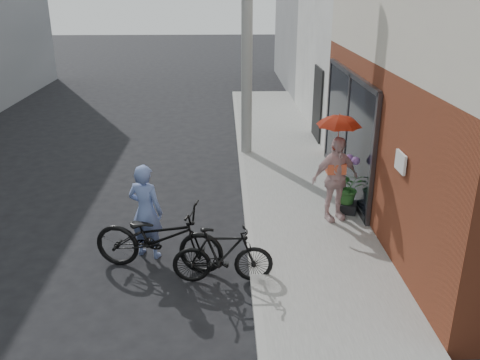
{
  "coord_description": "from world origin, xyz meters",
  "views": [
    {
      "loc": [
        0.5,
        -6.93,
        4.35
      ],
      "look_at": [
        0.77,
        1.38,
        1.1
      ],
      "focal_mm": 38.0,
      "sensor_mm": 36.0,
      "label": 1
    }
  ],
  "objects_px": {
    "bike_right": "(223,255)",
    "planter": "(347,207)",
    "officer": "(146,211)",
    "kimono_woman": "(335,179)",
    "utility_pole": "(247,20)",
    "bike_left": "(158,238)"
  },
  "relations": [
    {
      "from": "officer",
      "to": "planter",
      "type": "bearing_deg",
      "value": -138.42
    },
    {
      "from": "kimono_woman",
      "to": "bike_left",
      "type": "bearing_deg",
      "value": -173.5
    },
    {
      "from": "officer",
      "to": "bike_left",
      "type": "relative_size",
      "value": 0.78
    },
    {
      "from": "bike_left",
      "to": "planter",
      "type": "bearing_deg",
      "value": -50.62
    },
    {
      "from": "bike_left",
      "to": "bike_right",
      "type": "distance_m",
      "value": 1.11
    },
    {
      "from": "kimono_woman",
      "to": "utility_pole",
      "type": "bearing_deg",
      "value": 89.81
    },
    {
      "from": "officer",
      "to": "kimono_woman",
      "type": "relative_size",
      "value": 1.01
    },
    {
      "from": "bike_left",
      "to": "bike_right",
      "type": "relative_size",
      "value": 1.37
    },
    {
      "from": "officer",
      "to": "kimono_woman",
      "type": "height_order",
      "value": "kimono_woman"
    },
    {
      "from": "utility_pole",
      "to": "kimono_woman",
      "type": "xyz_separation_m",
      "value": [
        1.46,
        -4.19,
        -2.57
      ]
    },
    {
      "from": "bike_left",
      "to": "planter",
      "type": "relative_size",
      "value": 5.78
    },
    {
      "from": "bike_right",
      "to": "planter",
      "type": "xyz_separation_m",
      "value": [
        2.45,
        2.24,
        -0.25
      ]
    },
    {
      "from": "kimono_woman",
      "to": "planter",
      "type": "relative_size",
      "value": 4.45
    },
    {
      "from": "utility_pole",
      "to": "officer",
      "type": "bearing_deg",
      "value": -109.84
    },
    {
      "from": "bike_right",
      "to": "bike_left",
      "type": "bearing_deg",
      "value": 67.74
    },
    {
      "from": "bike_right",
      "to": "kimono_woman",
      "type": "xyz_separation_m",
      "value": [
        2.1,
        1.95,
        0.47
      ]
    },
    {
      "from": "bike_right",
      "to": "officer",
      "type": "bearing_deg",
      "value": 56.3
    },
    {
      "from": "utility_pole",
      "to": "kimono_woman",
      "type": "height_order",
      "value": "utility_pole"
    },
    {
      "from": "bike_left",
      "to": "planter",
      "type": "height_order",
      "value": "bike_left"
    },
    {
      "from": "bike_right",
      "to": "planter",
      "type": "relative_size",
      "value": 4.23
    },
    {
      "from": "kimono_woman",
      "to": "planter",
      "type": "height_order",
      "value": "kimono_woman"
    },
    {
      "from": "kimono_woman",
      "to": "bike_right",
      "type": "bearing_deg",
      "value": -156.61
    }
  ]
}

